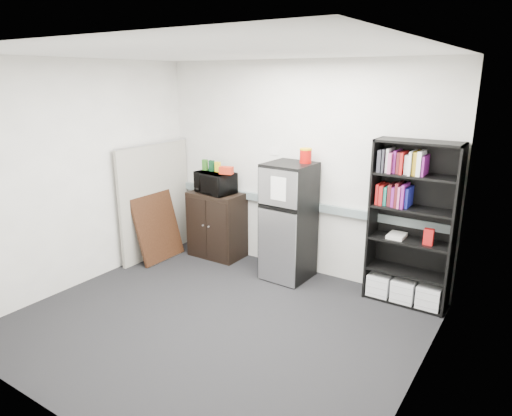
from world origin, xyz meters
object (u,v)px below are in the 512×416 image
at_px(bookshelf, 412,226).
at_px(refrigerator, 288,222).
at_px(cubicle_partition, 156,200).
at_px(microwave, 215,183).
at_px(cabinet, 217,225).

distance_m(bookshelf, refrigerator, 1.48).
bearing_deg(refrigerator, cubicle_partition, -168.05).
bearing_deg(microwave, bookshelf, 10.85).
distance_m(bookshelf, microwave, 2.67).
relative_size(microwave, refrigerator, 0.36).
xyz_separation_m(cubicle_partition, refrigerator, (1.96, 0.34, -0.07)).
bearing_deg(refrigerator, cabinet, 178.28).
bearing_deg(cabinet, bookshelf, 1.38).
xyz_separation_m(cubicle_partition, cabinet, (0.76, 0.42, -0.34)).
bearing_deg(cabinet, refrigerator, -3.81).
bearing_deg(cubicle_partition, cabinet, 28.92).
height_order(microwave, refrigerator, refrigerator).
bearing_deg(refrigerator, microwave, 179.04).
xyz_separation_m(cabinet, refrigerator, (1.20, -0.08, 0.27)).
relative_size(cubicle_partition, refrigerator, 1.09).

